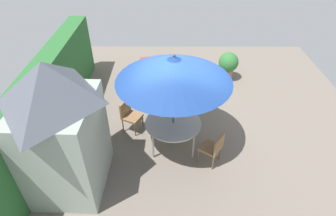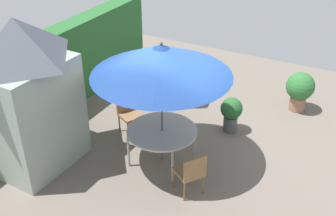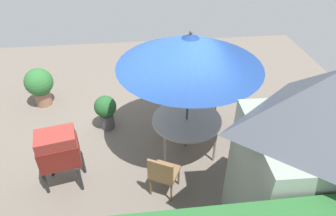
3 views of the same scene
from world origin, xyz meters
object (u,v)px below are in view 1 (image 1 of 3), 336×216
Objects in this scene: garden_shed at (61,129)px; patio_umbrella at (174,69)px; potted_plant_by_shed at (200,93)px; bbq_grill at (149,71)px; potted_plant_by_grill at (228,64)px; chair_far_side at (214,147)px; patio_table at (173,124)px; chair_near_shed at (129,114)px.

garden_shed is 1.16× the size of patio_umbrella.
garden_shed is at bearing 133.30° from potted_plant_by_shed.
potted_plant_by_grill is at bearing -70.13° from bbq_grill.
bbq_grill is at bearing 29.01° from chair_far_side.
bbq_grill reaches higher than patio_table.
chair_near_shed is (0.61, 1.20, -1.75)m from patio_umbrella.
chair_near_shed is at bearing 131.17° from potted_plant_by_grill.
chair_near_shed is at bearing 62.90° from patio_table.
patio_umbrella is (-0.00, -0.00, 1.58)m from patio_table.
garden_shed reaches higher than bbq_grill.
chair_far_side is 4.19m from potted_plant_by_grill.
potted_plant_by_grill is (4.06, -1.03, 0.07)m from chair_far_side.
patio_umbrella reaches higher than patio_table.
bbq_grill is (2.42, 0.74, -1.42)m from patio_umbrella.
chair_far_side is at bearing -177.18° from potted_plant_by_shed.
potted_plant_by_grill reaches higher than chair_near_shed.
patio_umbrella is at bearing 153.66° from potted_plant_by_shed.
garden_shed is at bearing 137.35° from potted_plant_by_grill.
chair_far_side is at bearing -124.08° from patio_umbrella.
bbq_grill is at bearing 16.97° from patio_umbrella.
potted_plant_by_shed is at bearing -46.70° from garden_shed.
garden_shed reaches higher than chair_near_shed.
patio_umbrella is at bearing -61.61° from garden_shed.
chair_near_shed reaches higher than patio_table.
patio_table is 1.69× the size of potted_plant_by_shed.
patio_table is 0.53× the size of patio_umbrella.
chair_far_side is (-0.65, -0.96, -1.75)m from patio_umbrella.
patio_table is at bearing -117.10° from chair_near_shed.
chair_near_shed reaches higher than potted_plant_by_shed.
chair_near_shed is 0.89× the size of potted_plant_by_grill.
potted_plant_by_shed is 0.83× the size of potted_plant_by_grill.
bbq_grill is 1.43× the size of potted_plant_by_shed.
potted_plant_by_shed is (2.37, 0.12, -0.02)m from chair_far_side.
bbq_grill is 3.52m from chair_far_side.
patio_umbrella is 3.17× the size of potted_plant_by_shed.
garden_shed reaches higher than potted_plant_by_shed.
bbq_grill is (2.42, 0.74, 0.15)m from patio_table.
patio_umbrella is 2.64× the size of potted_plant_by_grill.
garden_shed is at bearing 100.09° from chair_far_side.
garden_shed is 4.02m from bbq_grill.
patio_umbrella is 2.22× the size of bbq_grill.
garden_shed reaches higher than patio_umbrella.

